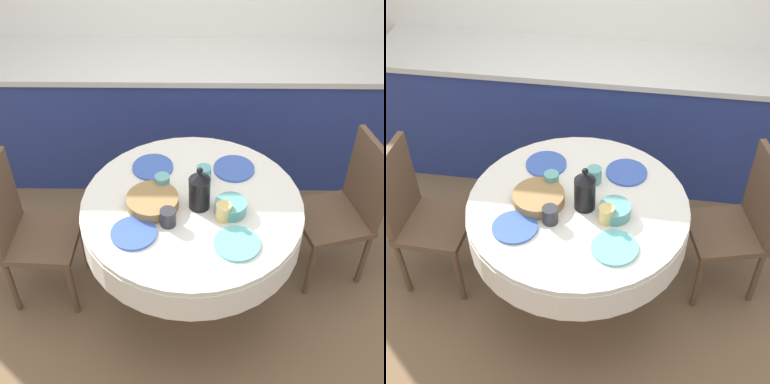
{
  "view_description": "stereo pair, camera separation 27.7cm",
  "coord_description": "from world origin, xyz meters",
  "views": [
    {
      "loc": [
        0.02,
        -2.05,
        2.7
      ],
      "look_at": [
        0.0,
        0.0,
        0.84
      ],
      "focal_mm": 50.0,
      "sensor_mm": 36.0,
      "label": 1
    },
    {
      "loc": [
        0.3,
        -2.03,
        2.7
      ],
      "look_at": [
        0.0,
        0.0,
        0.84
      ],
      "focal_mm": 50.0,
      "sensor_mm": 36.0,
      "label": 2
    }
  ],
  "objects": [
    {
      "name": "plate_far_left",
      "position": [
        -0.23,
        0.29,
        0.77
      ],
      "size": [
        0.23,
        0.23,
        0.01
      ],
      "primitive_type": "cylinder",
      "color": "#3856AD",
      "rests_on": "dining_table"
    },
    {
      "name": "kitchen_counter",
      "position": [
        0.0,
        1.26,
        0.47
      ],
      "size": [
        3.24,
        0.64,
        0.93
      ],
      "color": "navy",
      "rests_on": "ground_plane"
    },
    {
      "name": "chair_right",
      "position": [
        -0.94,
        0.04,
        0.52
      ],
      "size": [
        0.42,
        0.42,
        0.96
      ],
      "rotation": [
        0.0,
        0.0,
        -1.61
      ],
      "color": "brown",
      "rests_on": "ground_plane"
    },
    {
      "name": "dining_table",
      "position": [
        0.0,
        0.0,
        0.63
      ],
      "size": [
        1.19,
        1.19,
        0.76
      ],
      "color": "tan",
      "rests_on": "ground_plane"
    },
    {
      "name": "ground_plane",
      "position": [
        0.0,
        0.0,
        0.0
      ],
      "size": [
        12.0,
        12.0,
        0.0
      ],
      "primitive_type": "plane",
      "color": "brown"
    },
    {
      "name": "plate_far_right",
      "position": [
        0.23,
        0.28,
        0.77
      ],
      "size": [
        0.23,
        0.23,
        0.01
      ],
      "primitive_type": "cylinder",
      "color": "#3856AD",
      "rests_on": "dining_table"
    },
    {
      "name": "cup_far_left",
      "position": [
        -0.16,
        0.11,
        0.81
      ],
      "size": [
        0.08,
        0.08,
        0.09
      ],
      "primitive_type": "cylinder",
      "color": "#5BA39E",
      "rests_on": "dining_table"
    },
    {
      "name": "bread_basket",
      "position": [
        -0.21,
        -0.02,
        0.79
      ],
      "size": [
        0.27,
        0.27,
        0.06
      ],
      "primitive_type": "cylinder",
      "color": "olive",
      "rests_on": "dining_table"
    },
    {
      "name": "chair_left",
      "position": [
        0.91,
        0.24,
        0.52
      ],
      "size": [
        0.49,
        0.49,
        0.96
      ],
      "rotation": [
        0.0,
        0.0,
        -4.45
      ],
      "color": "brown",
      "rests_on": "ground_plane"
    },
    {
      "name": "cup_near_left",
      "position": [
        -0.12,
        -0.15,
        0.81
      ],
      "size": [
        0.08,
        0.08,
        0.09
      ],
      "primitive_type": "cylinder",
      "color": "#28282D",
      "rests_on": "dining_table"
    },
    {
      "name": "plate_near_right",
      "position": [
        0.22,
        -0.29,
        0.77
      ],
      "size": [
        0.23,
        0.23,
        0.01
      ],
      "primitive_type": "cylinder",
      "color": "#60BCB7",
      "rests_on": "dining_table"
    },
    {
      "name": "cup_near_right",
      "position": [
        0.16,
        -0.11,
        0.81
      ],
      "size": [
        0.08,
        0.08,
        0.09
      ],
      "primitive_type": "cylinder",
      "color": "#DBB766",
      "rests_on": "dining_table"
    },
    {
      "name": "plate_near_left",
      "position": [
        -0.29,
        -0.23,
        0.77
      ],
      "size": [
        0.23,
        0.23,
        0.01
      ],
      "primitive_type": "cylinder",
      "color": "#3856AD",
      "rests_on": "dining_table"
    },
    {
      "name": "fruit_bowl",
      "position": [
        0.2,
        -0.06,
        0.8
      ],
      "size": [
        0.16,
        0.16,
        0.07
      ],
      "primitive_type": "cylinder",
      "color": "#569993",
      "rests_on": "dining_table"
    },
    {
      "name": "cup_far_right",
      "position": [
        0.06,
        0.18,
        0.81
      ],
      "size": [
        0.08,
        0.08,
        0.09
      ],
      "primitive_type": "cylinder",
      "color": "#5BA39E",
      "rests_on": "dining_table"
    },
    {
      "name": "coffee_carafe",
      "position": [
        0.04,
        -0.02,
        0.87
      ],
      "size": [
        0.11,
        0.11,
        0.26
      ],
      "color": "black",
      "rests_on": "dining_table"
    }
  ]
}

